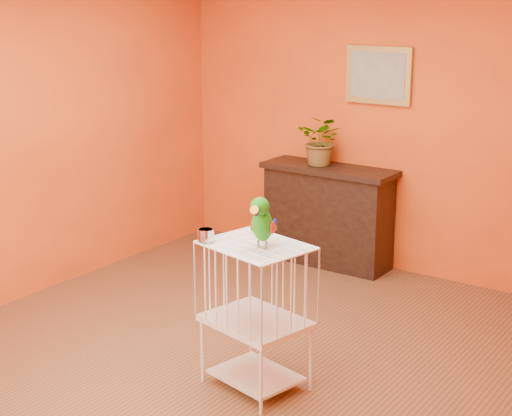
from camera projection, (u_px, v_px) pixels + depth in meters
The scene contains 8 objects.
ground at pixel (227, 350), 5.54m from camera, with size 4.50×4.50×0.00m, color brown.
room_shell at pixel (225, 129), 5.12m from camera, with size 4.50×4.50×4.50m.
console_cabinet at pixel (328, 215), 7.23m from camera, with size 1.25×0.45×0.92m.
potted_plant at pixel (319, 147), 7.07m from camera, with size 0.41×0.46×0.36m, color #26722D.
framed_picture at pixel (378, 75), 6.83m from camera, with size 0.62×0.04×0.50m.
birdcage at pixel (256, 314), 4.91m from camera, with size 0.71×0.60×0.96m.
feed_cup at pixel (206, 235), 4.84m from camera, with size 0.10×0.10×0.07m, color silver.
parrot at pixel (262, 221), 4.69m from camera, with size 0.17×0.29×0.33m.
Camera 1 is at (3.08, -4.05, 2.44)m, focal length 55.00 mm.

